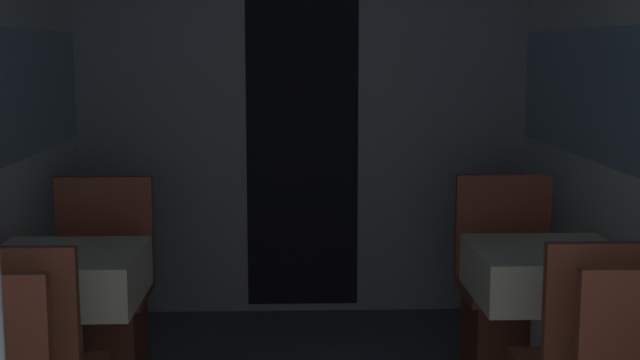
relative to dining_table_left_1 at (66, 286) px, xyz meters
name	(u,v)px	position (x,y,z in m)	size (l,w,h in m)	color
bulkhead_far	(302,123)	(0.94, 1.73, 0.48)	(2.57, 0.09, 2.22)	slate
dining_table_left_1	(66,286)	(0.00, 0.00, 0.00)	(0.58, 0.58, 0.75)	#4C4C51
chair_left_far_1	(100,323)	(0.00, 0.56, -0.33)	(0.45, 0.45, 0.94)	brown
dining_table_right_1	(546,281)	(1.89, 0.00, 0.00)	(0.58, 0.58, 0.75)	#4C4C51
chair_right_far_1	(509,319)	(1.89, 0.56, -0.33)	(0.45, 0.45, 0.94)	brown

